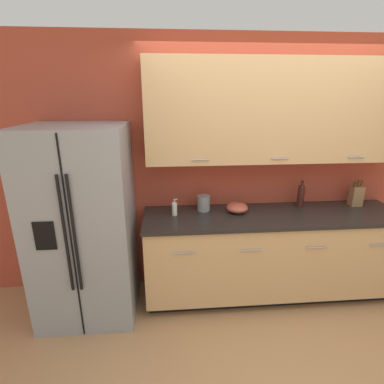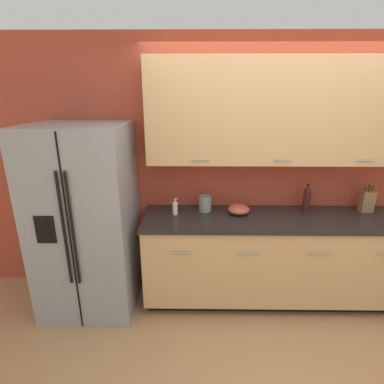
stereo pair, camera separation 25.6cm
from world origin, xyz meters
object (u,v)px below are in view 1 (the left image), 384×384
steel_canister (204,203)px  mixing_bowl (237,208)px  knife_block (356,195)px  soap_dispenser (175,209)px  wine_bottle (301,195)px  refrigerator (84,225)px

steel_canister → mixing_bowl: size_ratio=0.80×
knife_block → steel_canister: knife_block is taller
mixing_bowl → soap_dispenser: bearing=-177.8°
knife_block → wine_bottle: size_ratio=1.02×
steel_canister → refrigerator: bearing=-168.6°
soap_dispenser → knife_block: bearing=3.2°
wine_bottle → steel_canister: size_ratio=1.64×
refrigerator → wine_bottle: size_ratio=6.41×
refrigerator → knife_block: bearing=4.9°
wine_bottle → mixing_bowl: 0.71m
soap_dispenser → mixing_bowl: (0.63, 0.02, -0.02)m
soap_dispenser → wine_bottle: bearing=5.3°
refrigerator → knife_block: 2.77m
refrigerator → mixing_bowl: (1.46, 0.15, 0.06)m
knife_block → mixing_bowl: 1.30m
steel_canister → mixing_bowl: 0.34m
refrigerator → mixing_bowl: size_ratio=8.36×
wine_bottle → soap_dispenser: bearing=-174.7°
refrigerator → soap_dispenser: bearing=8.6°
refrigerator → mixing_bowl: 1.47m
knife_block → soap_dispenser: size_ratio=1.73×
mixing_bowl → refrigerator: bearing=-174.1°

